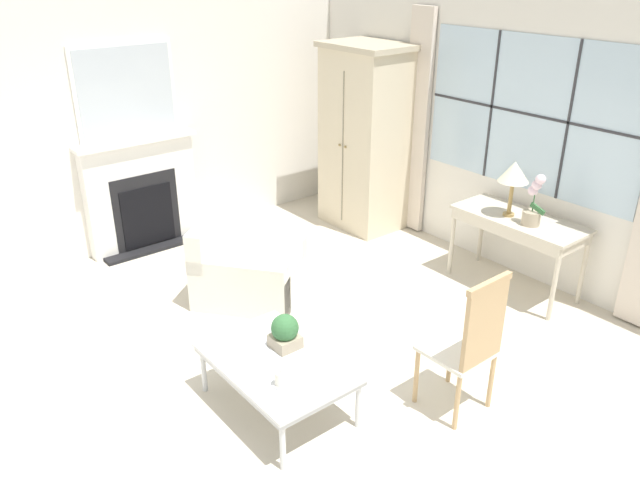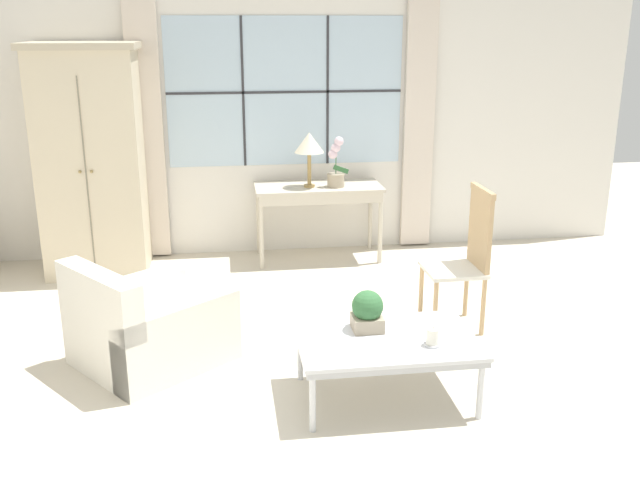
{
  "view_description": "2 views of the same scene",
  "coord_description": "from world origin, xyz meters",
  "px_view_note": "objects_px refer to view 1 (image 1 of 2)",
  "views": [
    {
      "loc": [
        3.36,
        -2.24,
        3.05
      ],
      "look_at": [
        -0.16,
        0.58,
        0.96
      ],
      "focal_mm": 35.0,
      "sensor_mm": 36.0,
      "label": 1
    },
    {
      "loc": [
        -0.67,
        -4.2,
        2.33
      ],
      "look_at": [
        0.0,
        0.54,
        0.85
      ],
      "focal_mm": 40.0,
      "sensor_mm": 36.0,
      "label": 2
    }
  ],
  "objects_px": {
    "coffee_table": "(277,365)",
    "armchair_upholstered": "(247,272)",
    "table_lamp": "(514,173)",
    "potted_plant_small": "(285,332)",
    "armoire": "(365,138)",
    "fireplace": "(140,184)",
    "pillar_candle": "(280,379)",
    "side_chair_wooden": "(471,339)",
    "console_table": "(519,225)",
    "potted_orchid": "(533,205)"
  },
  "relations": [
    {
      "from": "coffee_table",
      "to": "armoire",
      "type": "bearing_deg",
      "value": 127.82
    },
    {
      "from": "side_chair_wooden",
      "to": "coffee_table",
      "type": "distance_m",
      "value": 1.37
    },
    {
      "from": "armoire",
      "to": "side_chair_wooden",
      "type": "xyz_separation_m",
      "value": [
        3.05,
        -1.78,
        -0.46
      ]
    },
    {
      "from": "potted_orchid",
      "to": "pillar_candle",
      "type": "distance_m",
      "value": 2.97
    },
    {
      "from": "fireplace",
      "to": "potted_plant_small",
      "type": "height_order",
      "value": "fireplace"
    },
    {
      "from": "potted_orchid",
      "to": "pillar_candle",
      "type": "xyz_separation_m",
      "value": [
        0.13,
        -2.93,
        -0.48
      ]
    },
    {
      "from": "pillar_candle",
      "to": "console_table",
      "type": "bearing_deg",
      "value": 95.52
    },
    {
      "from": "fireplace",
      "to": "table_lamp",
      "type": "bearing_deg",
      "value": 37.32
    },
    {
      "from": "table_lamp",
      "to": "pillar_candle",
      "type": "xyz_separation_m",
      "value": [
        0.39,
        -2.95,
        -0.71
      ]
    },
    {
      "from": "table_lamp",
      "to": "armchair_upholstered",
      "type": "xyz_separation_m",
      "value": [
        -1.41,
        -2.08,
        -0.93
      ]
    },
    {
      "from": "console_table",
      "to": "pillar_candle",
      "type": "xyz_separation_m",
      "value": [
        0.29,
        -3.01,
        -0.2
      ]
    },
    {
      "from": "armoire",
      "to": "fireplace",
      "type": "bearing_deg",
      "value": -113.88
    },
    {
      "from": "side_chair_wooden",
      "to": "fireplace",
      "type": "bearing_deg",
      "value": -171.95
    },
    {
      "from": "table_lamp",
      "to": "armchair_upholstered",
      "type": "height_order",
      "value": "table_lamp"
    },
    {
      "from": "table_lamp",
      "to": "potted_plant_small",
      "type": "xyz_separation_m",
      "value": [
        0.04,
        -2.66,
        -0.64
      ]
    },
    {
      "from": "coffee_table",
      "to": "armchair_upholstered",
      "type": "bearing_deg",
      "value": 154.88
    },
    {
      "from": "potted_orchid",
      "to": "potted_plant_small",
      "type": "distance_m",
      "value": 2.68
    },
    {
      "from": "fireplace",
      "to": "coffee_table",
      "type": "xyz_separation_m",
      "value": [
        3.23,
        -0.45,
        -0.36
      ]
    },
    {
      "from": "side_chair_wooden",
      "to": "console_table",
      "type": "bearing_deg",
      "value": 116.4
    },
    {
      "from": "console_table",
      "to": "pillar_candle",
      "type": "bearing_deg",
      "value": -84.48
    },
    {
      "from": "armoire",
      "to": "potted_orchid",
      "type": "height_order",
      "value": "armoire"
    },
    {
      "from": "coffee_table",
      "to": "pillar_candle",
      "type": "distance_m",
      "value": 0.31
    },
    {
      "from": "potted_orchid",
      "to": "side_chair_wooden",
      "type": "height_order",
      "value": "potted_orchid"
    },
    {
      "from": "armoire",
      "to": "table_lamp",
      "type": "distance_m",
      "value": 2.05
    },
    {
      "from": "fireplace",
      "to": "armoire",
      "type": "distance_m",
      "value": 2.61
    },
    {
      "from": "console_table",
      "to": "armchair_upholstered",
      "type": "distance_m",
      "value": 2.65
    },
    {
      "from": "console_table",
      "to": "side_chair_wooden",
      "type": "height_order",
      "value": "side_chair_wooden"
    },
    {
      "from": "pillar_candle",
      "to": "fireplace",
      "type": "bearing_deg",
      "value": 170.31
    },
    {
      "from": "armchair_upholstered",
      "to": "coffee_table",
      "type": "height_order",
      "value": "armchair_upholstered"
    },
    {
      "from": "potted_plant_small",
      "to": "coffee_table",
      "type": "bearing_deg",
      "value": -56.19
    },
    {
      "from": "coffee_table",
      "to": "console_table",
      "type": "bearing_deg",
      "value": 90.76
    },
    {
      "from": "potted_orchid",
      "to": "console_table",
      "type": "bearing_deg",
      "value": 155.57
    },
    {
      "from": "table_lamp",
      "to": "coffee_table",
      "type": "distance_m",
      "value": 2.92
    },
    {
      "from": "fireplace",
      "to": "pillar_candle",
      "type": "height_order",
      "value": "fireplace"
    },
    {
      "from": "armoire",
      "to": "potted_plant_small",
      "type": "bearing_deg",
      "value": -51.98
    },
    {
      "from": "armchair_upholstered",
      "to": "pillar_candle",
      "type": "height_order",
      "value": "armchair_upholstered"
    },
    {
      "from": "pillar_candle",
      "to": "side_chair_wooden",
      "type": "bearing_deg",
      "value": 62.18
    },
    {
      "from": "console_table",
      "to": "potted_orchid",
      "type": "height_order",
      "value": "potted_orchid"
    },
    {
      "from": "table_lamp",
      "to": "potted_orchid",
      "type": "height_order",
      "value": "table_lamp"
    },
    {
      "from": "potted_orchid",
      "to": "armchair_upholstered",
      "type": "distance_m",
      "value": 2.74
    },
    {
      "from": "console_table",
      "to": "potted_orchid",
      "type": "bearing_deg",
      "value": -24.43
    },
    {
      "from": "console_table",
      "to": "armchair_upholstered",
      "type": "height_order",
      "value": "armchair_upholstered"
    },
    {
      "from": "armchair_upholstered",
      "to": "armoire",
      "type": "bearing_deg",
      "value": 107.02
    },
    {
      "from": "table_lamp",
      "to": "potted_orchid",
      "type": "xyz_separation_m",
      "value": [
        0.26,
        -0.02,
        -0.24
      ]
    },
    {
      "from": "potted_orchid",
      "to": "coffee_table",
      "type": "xyz_separation_m",
      "value": [
        -0.13,
        -2.79,
        -0.57
      ]
    },
    {
      "from": "fireplace",
      "to": "potted_orchid",
      "type": "bearing_deg",
      "value": 34.87
    },
    {
      "from": "table_lamp",
      "to": "pillar_candle",
      "type": "height_order",
      "value": "table_lamp"
    },
    {
      "from": "fireplace",
      "to": "console_table",
      "type": "distance_m",
      "value": 4.0
    },
    {
      "from": "potted_plant_small",
      "to": "console_table",
      "type": "bearing_deg",
      "value": 88.78
    },
    {
      "from": "side_chair_wooden",
      "to": "table_lamp",
      "type": "bearing_deg",
      "value": 119.46
    }
  ]
}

